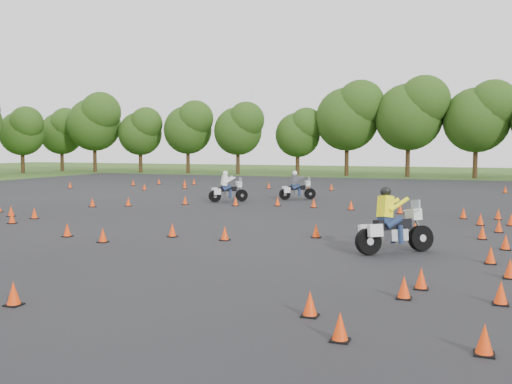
# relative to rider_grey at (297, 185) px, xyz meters

# --- Properties ---
(ground) EXTENTS (140.00, 140.00, 0.00)m
(ground) POSITION_rel_rider_grey_xyz_m (0.96, -13.56, -0.84)
(ground) COLOR #2D5119
(ground) RESTS_ON ground
(asphalt_pad) EXTENTS (62.00, 62.00, 0.00)m
(asphalt_pad) POSITION_rel_rider_grey_xyz_m (0.96, -7.56, -0.84)
(asphalt_pad) COLOR black
(asphalt_pad) RESTS_ON ground
(treeline) EXTENTS (86.65, 32.70, 10.39)m
(treeline) POSITION_rel_rider_grey_xyz_m (2.96, 21.28, 3.72)
(treeline) COLOR #264413
(treeline) RESTS_ON ground
(traffic_cones) EXTENTS (36.30, 32.85, 0.45)m
(traffic_cones) POSITION_rel_rider_grey_xyz_m (0.55, -8.16, -0.61)
(traffic_cones) COLOR #F53C0A
(traffic_cones) RESTS_ON asphalt_pad
(rider_grey) EXTENTS (2.19, 1.71, 1.67)m
(rider_grey) POSITION_rel_rider_grey_xyz_m (0.00, 0.00, 0.00)
(rider_grey) COLOR #42454A
(rider_grey) RESTS_ON ground
(rider_yellow) EXTENTS (2.43, 2.21, 1.95)m
(rider_yellow) POSITION_rel_rider_grey_xyz_m (7.27, -14.96, 0.14)
(rider_yellow) COLOR #FFFA16
(rider_yellow) RESTS_ON ground
(rider_white) EXTENTS (2.15, 1.97, 1.73)m
(rider_white) POSITION_rel_rider_grey_xyz_m (-3.27, -2.55, 0.03)
(rider_white) COLOR white
(rider_white) RESTS_ON ground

